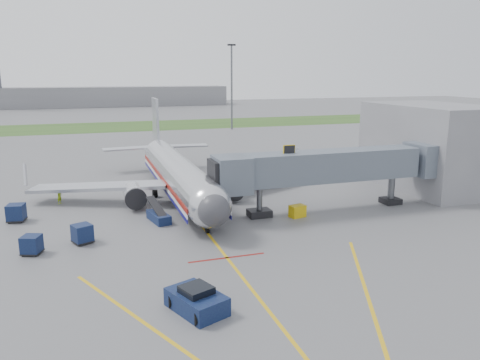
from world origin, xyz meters
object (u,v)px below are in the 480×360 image
object	(u,v)px
ramp_worker	(59,196)
pushback_tug	(197,300)
belt_loader	(159,216)
airliner	(178,173)

from	to	relation	value
ramp_worker	pushback_tug	bearing A→B (deg)	-126.34
belt_loader	ramp_worker	distance (m)	13.10
airliner	ramp_worker	distance (m)	12.81
airliner	belt_loader	world-z (taller)	airliner
pushback_tug	belt_loader	distance (m)	17.72
belt_loader	pushback_tug	bearing A→B (deg)	-91.49
airliner	pushback_tug	xyz separation A→B (m)	(-4.00, -26.39, -2.01)
airliner	belt_loader	size ratio (longest dim) A/B	8.66
airliner	belt_loader	distance (m)	9.61
pushback_tug	belt_loader	world-z (taller)	belt_loader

